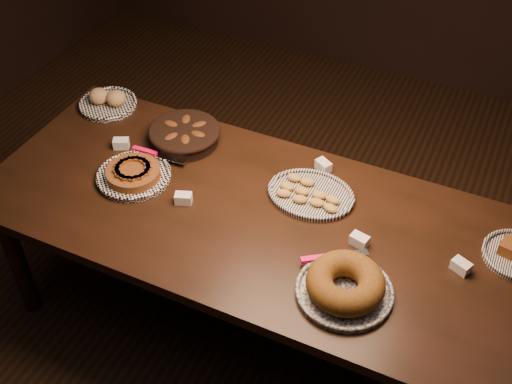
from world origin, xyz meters
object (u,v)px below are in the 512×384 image
at_px(buffet_table, 261,228).
at_px(bundt_cake_plate, 345,285).
at_px(madeleine_platter, 310,194).
at_px(apple_tart_plate, 134,174).

xyz_separation_m(buffet_table, bundt_cake_plate, (0.44, -0.24, 0.12)).
distance_m(buffet_table, madeleine_platter, 0.25).
relative_size(buffet_table, apple_tart_plate, 7.04).
relative_size(buffet_table, bundt_cake_plate, 5.96).
relative_size(madeleine_platter, bundt_cake_plate, 0.92).
bearing_deg(bundt_cake_plate, madeleine_platter, 138.33).
distance_m(apple_tart_plate, bundt_cake_plate, 1.07).
bearing_deg(buffet_table, apple_tart_plate, -177.67).
xyz_separation_m(apple_tart_plate, madeleine_platter, (0.74, 0.21, -0.01)).
bearing_deg(apple_tart_plate, madeleine_platter, 19.09).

